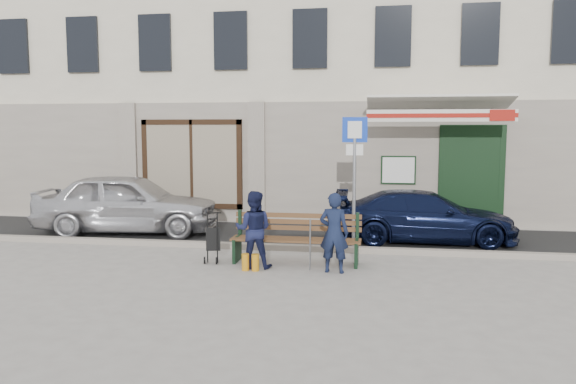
% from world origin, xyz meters
% --- Properties ---
extents(ground, '(80.00, 80.00, 0.00)m').
position_xyz_m(ground, '(0.00, 0.00, 0.00)').
color(ground, '#9E9991').
rests_on(ground, ground).
extents(asphalt_lane, '(60.00, 3.20, 0.01)m').
position_xyz_m(asphalt_lane, '(0.00, 3.10, 0.01)').
color(asphalt_lane, '#282828').
rests_on(asphalt_lane, ground).
extents(curb, '(60.00, 0.18, 0.12)m').
position_xyz_m(curb, '(0.00, 1.50, 0.06)').
color(curb, '#9E9384').
rests_on(curb, ground).
extents(building, '(20.00, 8.27, 10.00)m').
position_xyz_m(building, '(0.01, 8.45, 4.97)').
color(building, beige).
rests_on(building, ground).
extents(car_silver, '(4.47, 2.23, 1.46)m').
position_xyz_m(car_silver, '(-4.10, 2.79, 0.73)').
color(car_silver, silver).
rests_on(car_silver, ground).
extents(car_navy, '(3.99, 1.75, 1.14)m').
position_xyz_m(car_navy, '(2.83, 2.86, 0.57)').
color(car_navy, black).
rests_on(car_navy, ground).
extents(parking_sign, '(0.51, 0.08, 2.72)m').
position_xyz_m(parking_sign, '(1.32, 1.73, 1.83)').
color(parking_sign, gray).
rests_on(parking_sign, ground).
extents(bench, '(2.40, 1.17, 0.98)m').
position_xyz_m(bench, '(0.27, 0.41, 0.46)').
color(bench, brown).
rests_on(bench, ground).
extents(man, '(0.54, 0.38, 1.40)m').
position_xyz_m(man, '(1.07, -0.14, 0.70)').
color(man, '#141C37').
rests_on(man, ground).
extents(woman, '(0.70, 0.56, 1.39)m').
position_xyz_m(woman, '(-0.38, -0.03, 0.69)').
color(woman, '#15193B').
rests_on(woman, ground).
extents(stroller, '(0.32, 0.42, 0.92)m').
position_xyz_m(stroller, '(-1.23, 0.28, 0.41)').
color(stroller, black).
rests_on(stroller, ground).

